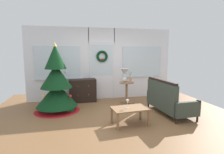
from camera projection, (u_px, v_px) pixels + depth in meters
name	position (u px, v px, depth m)	size (l,w,h in m)	color
ground_plane	(115.00, 118.00, 4.62)	(6.76, 6.76, 0.00)	brown
back_wall_with_door	(102.00, 64.00, 6.46)	(5.20, 0.19, 2.55)	white
christmas_tree	(56.00, 86.00, 5.12)	(1.29, 1.29, 1.97)	#4C331E
dresser_cabinet	(83.00, 90.00, 6.15)	(0.91, 0.47, 0.78)	black
settee_sofa	(167.00, 100.00, 4.92)	(0.81, 1.57, 0.96)	black
side_table	(127.00, 89.00, 5.82)	(0.50, 0.48, 0.73)	#8E6642
table_lamp	(125.00, 73.00, 5.78)	(0.28, 0.28, 0.44)	silver
flower_vase	(130.00, 79.00, 5.74)	(0.11, 0.10, 0.35)	tan
coffee_table	(130.00, 110.00, 4.19)	(0.89, 0.60, 0.40)	#8E6642
wine_glass	(127.00, 102.00, 4.15)	(0.08, 0.08, 0.20)	silver
gift_box	(70.00, 109.00, 5.10)	(0.18, 0.16, 0.18)	#266633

